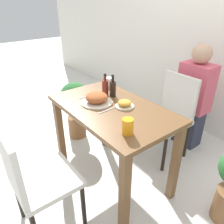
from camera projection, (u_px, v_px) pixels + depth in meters
ground_plane at (112, 177)px, 2.15m from camera, size 16.00×16.00×0.00m
wall_back at (222, 25)px, 2.34m from camera, size 8.00×0.05×2.60m
dining_table at (112, 121)px, 1.84m from camera, size 1.08×0.64×0.78m
chair_near at (33, 177)px, 1.46m from camera, size 0.42×0.42×0.89m
chair_far at (170, 113)px, 2.27m from camera, size 0.42×0.42×0.89m
food_plate at (97, 98)px, 1.82m from camera, size 0.27×0.27×0.09m
side_plate at (125, 104)px, 1.77m from camera, size 0.16×0.16×0.06m
drink_cup at (110, 82)px, 2.16m from camera, size 0.08×0.08×0.09m
juice_glass at (128, 126)px, 1.41m from camera, size 0.08×0.08×0.11m
sauce_bottle at (113, 88)px, 1.93m from camera, size 0.06×0.06×0.20m
condiment_bottle at (105, 87)px, 1.95m from camera, size 0.06×0.06×0.20m
fork_utensil at (87, 96)px, 1.95m from camera, size 0.01×0.16×0.00m
spoon_utensil at (108, 110)px, 1.73m from camera, size 0.02×0.20×0.00m
potted_plant_left at (75, 104)px, 2.59m from camera, size 0.34×0.34×0.71m
person_figure at (193, 99)px, 2.40m from camera, size 0.34×0.22×1.17m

